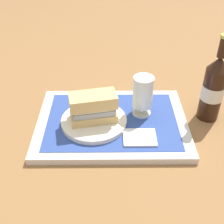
% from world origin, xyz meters
% --- Properties ---
extents(ground_plane, '(3.00, 3.00, 0.00)m').
position_xyz_m(ground_plane, '(0.00, 0.00, 0.00)').
color(ground_plane, olive).
extents(tray, '(0.44, 0.32, 0.02)m').
position_xyz_m(tray, '(0.00, 0.00, 0.01)').
color(tray, silver).
rests_on(tray, ground_plane).
extents(placemat, '(0.38, 0.27, 0.00)m').
position_xyz_m(placemat, '(0.00, 0.00, 0.02)').
color(placemat, '#2D4793').
rests_on(placemat, tray).
extents(plate, '(0.19, 0.19, 0.01)m').
position_xyz_m(plate, '(-0.05, -0.01, 0.03)').
color(plate, silver).
rests_on(plate, placemat).
extents(sandwich, '(0.14, 0.09, 0.08)m').
position_xyz_m(sandwich, '(-0.05, -0.01, 0.08)').
color(sandwich, tan).
rests_on(sandwich, plate).
extents(beer_glass, '(0.06, 0.06, 0.12)m').
position_xyz_m(beer_glass, '(0.09, 0.03, 0.09)').
color(beer_glass, silver).
rests_on(beer_glass, placemat).
extents(napkin_folded, '(0.09, 0.07, 0.01)m').
position_xyz_m(napkin_folded, '(0.07, -0.08, 0.02)').
color(napkin_folded, white).
rests_on(napkin_folded, placemat).
extents(beer_bottle, '(0.07, 0.07, 0.27)m').
position_xyz_m(beer_bottle, '(0.30, 0.04, 0.10)').
color(beer_bottle, black).
rests_on(beer_bottle, ground_plane).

